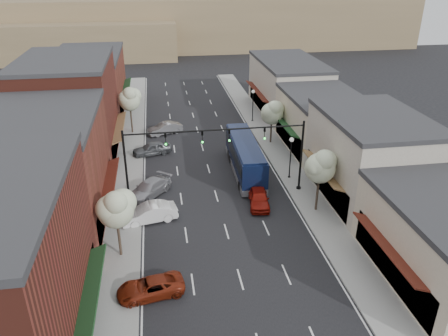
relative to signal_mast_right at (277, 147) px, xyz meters
name	(u,v)px	position (x,y,z in m)	size (l,w,h in m)	color
ground	(231,246)	(-5.62, -8.00, -4.62)	(160.00, 160.00, 0.00)	black
sidewalk_left	(130,156)	(-14.02, 10.50, -4.55)	(2.80, 73.00, 0.15)	gray
sidewalk_right	(274,147)	(2.78, 10.50, -4.55)	(2.80, 73.00, 0.15)	gray
curb_left	(142,155)	(-12.62, 10.50, -4.55)	(0.25, 73.00, 0.17)	gray
curb_right	(263,148)	(1.38, 10.50, -4.55)	(0.25, 73.00, 0.17)	gray
bldg_left_midnear	(45,171)	(-19.85, -2.00, 0.03)	(10.14, 14.10, 9.40)	brown
bldg_left_midfar	(71,109)	(-19.86, 12.00, 0.78)	(10.14, 14.10, 10.90)	maroon
bldg_left_far	(90,83)	(-19.84, 28.00, -0.46)	(10.14, 18.10, 8.40)	brown
bldg_right_near	(448,243)	(8.07, -14.00, -1.70)	(9.14, 12.10, 5.90)	beige
bldg_right_midnear	(369,157)	(8.10, -2.00, -0.72)	(9.14, 12.10, 7.90)	#B6AD9C
bldg_right_midfar	(321,121)	(8.08, 10.00, -1.46)	(9.14, 12.10, 6.40)	beige
bldg_right_far	(287,86)	(8.09, 24.00, -0.96)	(9.14, 16.10, 7.40)	#B6AD9C
hill_far	(172,21)	(-5.62, 82.00, 1.38)	(120.00, 30.00, 12.00)	#7A6647
hill_near	(63,39)	(-30.62, 70.00, -0.62)	(50.00, 20.00, 8.00)	#7A6647
signal_mast_right	(277,147)	(0.00, 0.00, 0.00)	(8.22, 0.46, 7.00)	black
signal_mast_left	(152,155)	(-11.24, 0.00, 0.00)	(8.22, 0.46, 7.00)	black
tree_right_near	(321,165)	(2.73, -4.05, -0.17)	(2.85, 2.65, 5.95)	#47382B
tree_right_far	(272,112)	(2.73, 11.95, -0.63)	(2.85, 2.65, 5.43)	#47382B
tree_left_near	(116,207)	(-13.87, -8.05, -0.40)	(2.85, 2.65, 5.69)	#47382B
tree_left_far	(130,98)	(-13.87, 17.95, -0.02)	(2.85, 2.65, 6.13)	#47382B
lamp_post_near	(291,151)	(2.18, 2.50, -1.62)	(0.44, 0.44, 4.44)	black
lamp_post_far	(253,100)	(2.18, 20.00, -1.62)	(0.44, 0.44, 4.44)	black
coach_bus	(245,156)	(-1.98, 4.65, -2.82)	(2.78, 11.36, 3.46)	black
red_hatchback	(259,198)	(-2.08, -2.21, -3.89)	(1.73, 4.30, 1.47)	maroon
parked_car_a	(151,288)	(-11.74, -12.61, -4.01)	(2.03, 4.41, 1.23)	maroon
parked_car_b	(149,213)	(-11.82, -3.43, -3.84)	(1.65, 4.72, 1.55)	white
parked_car_c	(149,189)	(-11.82, 1.07, -3.89)	(2.05, 5.05, 1.47)	#99989D
parked_car_d	(152,149)	(-11.49, 10.75, -3.89)	(1.73, 4.31, 1.47)	#585C60
parked_car_e	(165,128)	(-9.82, 17.15, -3.90)	(1.54, 4.40, 1.45)	gray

